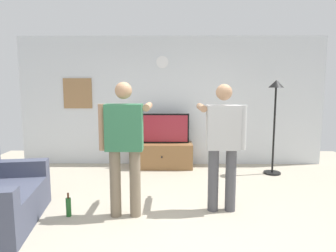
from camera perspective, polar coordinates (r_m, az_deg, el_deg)
ground_plane at (r=3.74m, az=0.75°, el=-18.68°), size 8.40×8.40×0.00m
back_wall at (r=6.31m, az=0.66°, el=4.78°), size 6.40×0.10×2.70m
tv_stand at (r=6.12m, az=-1.13°, el=-5.68°), size 1.23×0.52×0.51m
television at (r=6.06m, az=-1.13°, el=-0.46°), size 1.10×0.07×0.60m
wall_clock at (r=6.27m, az=-1.10°, el=12.22°), size 0.25×0.03×0.25m
framed_picture at (r=6.55m, az=-16.99°, el=6.04°), size 0.60×0.04×0.63m
floor_lamp at (r=5.88m, az=19.94°, el=3.40°), size 0.32×0.32×1.78m
person_standing_nearer_lamp at (r=3.75m, az=-8.36°, el=-2.82°), size 0.64×0.78×1.71m
person_standing_nearer_couch at (r=3.95m, az=10.49°, el=-2.69°), size 0.60×0.78×1.69m
beverage_bottle at (r=4.14m, az=-18.61°, el=-14.53°), size 0.07×0.07×0.31m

